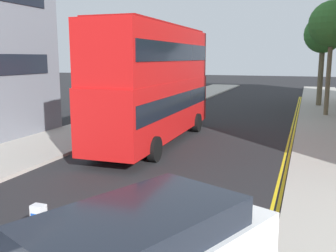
{
  "coord_description": "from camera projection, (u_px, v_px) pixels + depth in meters",
  "views": [
    {
      "loc": [
        4.96,
        -1.28,
        4.14
      ],
      "look_at": [
        0.5,
        11.0,
        1.8
      ],
      "focal_mm": 41.01,
      "sensor_mm": 36.0,
      "label": 1
    }
  ],
  "objects": [
    {
      "name": "street_tree_near",
      "position": [
        332.0,
        25.0,
        26.05
      ],
      "size": [
        3.12,
        3.12,
        7.82
      ],
      "color": "#6B6047",
      "rests_on": "sidewalk_right"
    },
    {
      "name": "street_tree_mid",
      "position": [
        323.0,
        35.0,
        31.68
      ],
      "size": [
        3.1,
        3.1,
        7.46
      ],
      "color": "#6B6047",
      "rests_on": "sidewalk_right"
    },
    {
      "name": "kerb_line_outer",
      "position": [
        287.0,
        164.0,
        15.05
      ],
      "size": [
        0.1,
        56.0,
        0.01
      ],
      "primitive_type": "cube",
      "color": "yellow",
      "rests_on": "ground"
    },
    {
      "name": "keep_left_bollard",
      "position": [
        40.0,
        233.0,
        7.83
      ],
      "size": [
        0.36,
        0.28,
        1.11
      ],
      "color": "silver",
      "rests_on": "traffic_island"
    },
    {
      "name": "double_decker_bus_away",
      "position": [
        155.0,
        81.0,
        18.44
      ],
      "size": [
        2.94,
        10.85,
        5.64
      ],
      "color": "red",
      "rests_on": "ground"
    },
    {
      "name": "kerb_line_inner",
      "position": [
        283.0,
        164.0,
        15.11
      ],
      "size": [
        0.1,
        56.0,
        0.01
      ],
      "primitive_type": "cube",
      "color": "yellow",
      "rests_on": "ground"
    },
    {
      "name": "sidewalk_left",
      "position": [
        77.0,
        134.0,
        20.56
      ],
      "size": [
        4.0,
        80.0,
        0.14
      ],
      "primitive_type": "cube",
      "color": "#ADA89E",
      "rests_on": "ground"
    }
  ]
}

